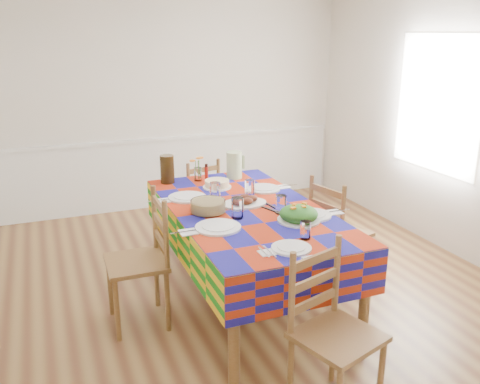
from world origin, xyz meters
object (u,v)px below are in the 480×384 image
Objects in this scene: green_pitcher at (234,165)px; meat_platter at (244,201)px; dining_table at (246,219)px; chair_left at (142,261)px; tea_pitcher at (167,169)px; chair_far at (198,202)px; chair_right at (336,233)px; chair_near at (332,333)px.

meat_platter is at bearing -105.56° from green_pitcher.
dining_table is 8.35× the size of green_pitcher.
green_pitcher is 0.25× the size of chair_left.
chair_left is at bearing -141.74° from green_pitcher.
tea_pitcher is at bearing 155.40° from chair_left.
dining_table is 1.06m from tea_pitcher.
chair_right reaches higher than chair_far.
green_pitcher reaches higher than meat_platter.
tea_pitcher reaches higher than chair_right.
meat_platter is (0.02, 0.08, 0.13)m from dining_table.
chair_near reaches higher than dining_table.
green_pitcher is at bearing 101.87° from chair_far.
green_pitcher is 1.18m from chair_right.
tea_pitcher is (-0.41, 0.95, 0.23)m from dining_table.
chair_right reaches higher than meat_platter.
chair_far reaches higher than meat_platter.
green_pitcher is 1.47m from chair_left.
meat_platter is at bearing 78.38° from chair_far.
dining_table is 2.15× the size of chair_right.
chair_left is at bearing -115.55° from tea_pitcher.
chair_right is (0.88, 1.36, -0.01)m from chair_near.
chair_right is (0.64, -0.88, -0.48)m from green_pitcher.
chair_left reaches higher than dining_table.
tea_pitcher is 0.25× the size of chair_left.
meat_platter is 1.45× the size of tea_pitcher.
tea_pitcher is 0.26× the size of chair_near.
dining_table is 2.30× the size of chair_far.
dining_table is 2.05× the size of chair_left.
chair_right is (0.87, -0.01, -0.25)m from dining_table.
meat_platter is 0.82m from green_pitcher.
dining_table is at bearing 91.01° from chair_left.
dining_table is 0.90m from chair_right.
chair_right is at bearing 90.60° from chair_left.
tea_pitcher is 1.14m from chair_left.
chair_near is 1.61m from chair_left.
chair_far is (0.01, 1.37, -0.28)m from dining_table.
chair_far is 1.63m from chair_left.
green_pitcher is 0.65m from tea_pitcher.
chair_near reaches higher than meat_platter.
chair_right is (0.86, -1.39, 0.03)m from chair_far.
meat_platter is 1.35m from chair_far.
green_pitcher is at bearing 74.94° from dining_table.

